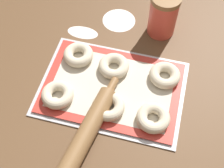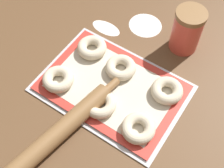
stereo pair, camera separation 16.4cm
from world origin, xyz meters
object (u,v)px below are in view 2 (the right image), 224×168
at_px(bagel_front_left, 58,79).
at_px(rolling_pin, 59,133).
at_px(baking_tray, 112,88).
at_px(bagel_back_right, 167,91).
at_px(flour_canister, 187,30).
at_px(bagel_front_right, 138,128).
at_px(bagel_back_left, 92,48).
at_px(bagel_back_center, 121,68).
at_px(bagel_front_center, 100,104).

bearing_deg(bagel_front_left, rolling_pin, -50.59).
distance_m(baking_tray, rolling_pin, 0.21).
height_order(bagel_back_right, flour_canister, flour_canister).
xyz_separation_m(bagel_front_right, bagel_back_left, (-0.27, 0.16, 0.00)).
height_order(bagel_back_center, bagel_back_right, same).
bearing_deg(flour_canister, bagel_front_right, -83.94).
bearing_deg(bagel_front_left, flour_canister, 54.59).
height_order(bagel_front_left, bagel_back_center, same).
distance_m(bagel_front_center, bagel_back_center, 0.14).
xyz_separation_m(bagel_front_right, bagel_back_center, (-0.15, 0.14, 0.00)).
bearing_deg(bagel_front_right, bagel_back_left, 149.45).
xyz_separation_m(bagel_front_left, bagel_back_left, (0.01, 0.15, 0.00)).
distance_m(bagel_front_left, bagel_back_left, 0.15).
distance_m(bagel_front_left, bagel_front_right, 0.28).
distance_m(bagel_front_center, bagel_front_right, 0.13).
bearing_deg(baking_tray, rolling_pin, -99.21).
relative_size(bagel_back_right, flour_canister, 0.63).
relative_size(bagel_front_center, bagel_back_right, 1.00).
relative_size(bagel_front_left, bagel_back_center, 1.00).
bearing_deg(bagel_back_left, rolling_pin, -71.53).
distance_m(baking_tray, bagel_back_left, 0.15).
relative_size(bagel_front_right, bagel_back_right, 1.00).
relative_size(bagel_back_left, bagel_back_center, 1.00).
xyz_separation_m(bagel_back_center, flour_canister, (0.11, 0.20, 0.05)).
distance_m(bagel_front_right, flour_canister, 0.35).
bearing_deg(bagel_front_right, bagel_back_center, 135.89).
relative_size(baking_tray, bagel_front_center, 4.55).
bearing_deg(bagel_front_left, bagel_back_center, 46.34).
bearing_deg(baking_tray, flour_canister, 69.34).
distance_m(flour_canister, rolling_pin, 0.50).
relative_size(baking_tray, bagel_back_center, 4.55).
distance_m(baking_tray, bagel_front_center, 0.08).
relative_size(baking_tray, bagel_back_left, 4.55).
xyz_separation_m(baking_tray, bagel_back_center, (-0.01, 0.06, 0.02)).
xyz_separation_m(bagel_back_center, bagel_back_right, (0.16, 0.01, 0.00)).
distance_m(baking_tray, bagel_back_center, 0.07).
xyz_separation_m(bagel_front_left, bagel_back_right, (0.29, 0.14, 0.00)).
xyz_separation_m(bagel_back_left, flour_canister, (0.23, 0.19, 0.05)).
xyz_separation_m(bagel_front_center, flour_canister, (0.09, 0.34, 0.05)).
relative_size(baking_tray, rolling_pin, 0.94).
distance_m(baking_tray, bagel_back_right, 0.16).
distance_m(bagel_back_left, flour_canister, 0.30).
bearing_deg(flour_canister, bagel_back_center, -118.57).
bearing_deg(rolling_pin, bagel_front_center, 72.37).
bearing_deg(bagel_back_left, flour_canister, 39.36).
bearing_deg(flour_canister, bagel_front_left, -125.41).
xyz_separation_m(baking_tray, bagel_front_right, (0.14, -0.08, 0.02)).
xyz_separation_m(bagel_back_right, flour_canister, (-0.04, 0.20, 0.05)).
bearing_deg(flour_canister, bagel_back_right, -77.32).
bearing_deg(bagel_front_left, baking_tray, 27.73).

